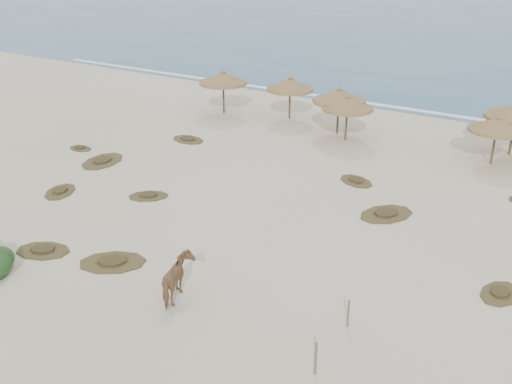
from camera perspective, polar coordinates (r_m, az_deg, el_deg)
ground at (r=21.30m, az=-8.33°, el=-7.71°), size 160.00×160.00×0.00m
foam_line at (r=42.80m, az=14.95°, el=8.00°), size 70.00×0.60×0.01m
palapa_0 at (r=39.94m, az=-3.31°, el=11.25°), size 4.18×4.18×3.12m
palapa_1 at (r=38.59m, az=3.43°, el=10.63°), size 3.46×3.46×2.98m
palapa_2 at (r=34.53m, az=9.14°, el=8.68°), size 3.22×3.22×2.88m
palapa_3 at (r=35.69m, az=8.31°, el=9.43°), size 4.02×4.02×3.04m
palapa_4 at (r=32.82m, az=22.98°, el=6.16°), size 3.83×3.83×2.78m
horse at (r=19.31m, az=-7.83°, el=-8.66°), size 1.43×1.94×1.50m
fence_post_near at (r=16.40m, az=5.99°, el=-16.21°), size 0.10×0.10×1.05m
fence_post_far at (r=18.27m, az=9.21°, el=-11.87°), size 0.08×0.08×0.95m
scrub_0 at (r=28.90m, az=-19.00°, el=0.05°), size 2.07×2.39×0.16m
scrub_1 at (r=32.30m, az=-15.10°, el=3.02°), size 2.36×3.13×0.16m
scrub_2 at (r=27.34m, az=-10.71°, el=-0.37°), size 2.24×2.12×0.16m
scrub_3 at (r=25.75m, az=12.88°, el=-2.13°), size 2.77×3.12×0.16m
scrub_4 at (r=21.40m, az=23.24°, el=-9.28°), size 1.55×2.04×0.16m
scrub_6 at (r=34.94m, az=-6.81°, el=5.25°), size 2.34×1.66×0.16m
scrub_7 at (r=28.98m, az=9.98°, el=1.10°), size 2.32×2.02×0.16m
scrub_8 at (r=34.72m, az=-17.15°, el=4.22°), size 1.53×1.03×0.16m
scrub_9 at (r=22.13m, az=-14.16°, el=-6.79°), size 3.01×2.78×0.16m
scrub_11 at (r=23.72m, az=-20.53°, el=-5.48°), size 2.52×2.09×0.16m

